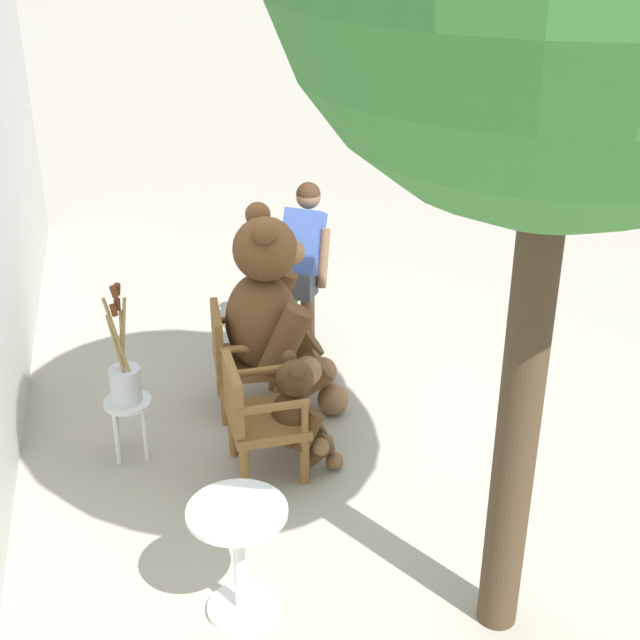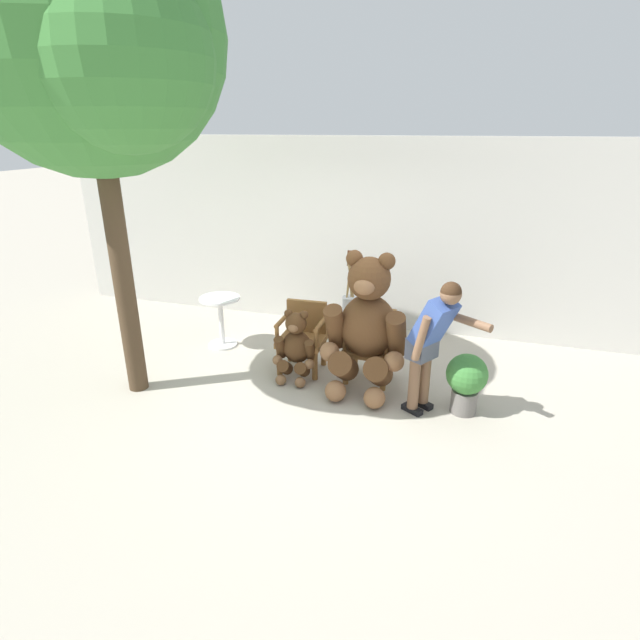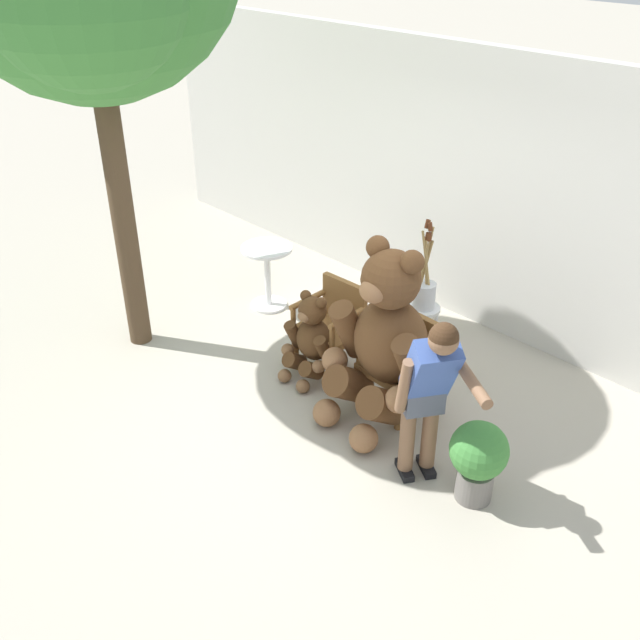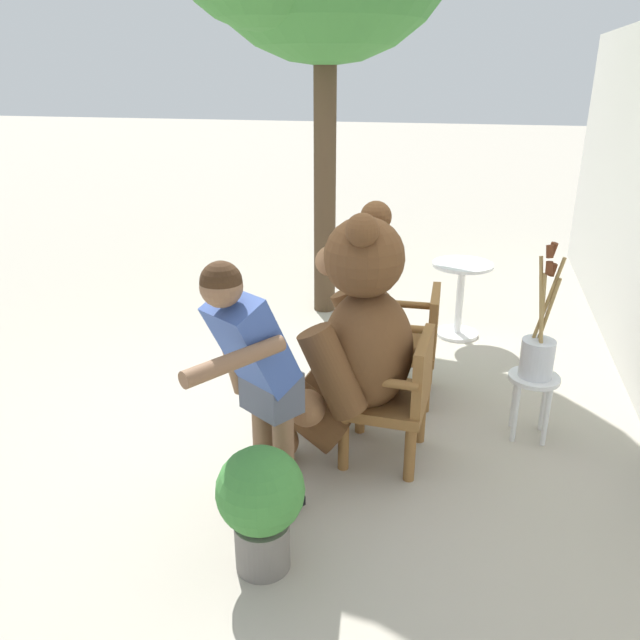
{
  "view_description": "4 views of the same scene",
  "coord_description": "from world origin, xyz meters",
  "px_view_note": "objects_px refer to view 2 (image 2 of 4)",
  "views": [
    {
      "loc": [
        -5.64,
        1.38,
        3.78
      ],
      "look_at": [
        0.22,
        0.04,
        0.81
      ],
      "focal_mm": 50.0,
      "sensor_mm": 36.0,
      "label": 1
    },
    {
      "loc": [
        1.47,
        -4.86,
        2.93
      ],
      "look_at": [
        -0.06,
        0.14,
        0.88
      ],
      "focal_mm": 28.0,
      "sensor_mm": 36.0,
      "label": 2
    },
    {
      "loc": [
        3.63,
        -3.5,
        3.92
      ],
      "look_at": [
        -0.2,
        0.23,
        0.77
      ],
      "focal_mm": 40.0,
      "sensor_mm": 36.0,
      "label": 3
    },
    {
      "loc": [
        3.95,
        1.02,
        2.35
      ],
      "look_at": [
        -0.15,
        -0.01,
        0.68
      ],
      "focal_mm": 35.0,
      "sensor_mm": 36.0,
      "label": 4
    }
  ],
  "objects_px": {
    "wooden_chair_left": "(303,335)",
    "brush_bucket": "(350,302)",
    "wooden_chair_right": "(371,343)",
    "round_side_table": "(221,316)",
    "patio_tree": "(93,41)",
    "teddy_bear_large": "(366,325)",
    "potted_plant": "(466,379)",
    "teddy_bear_small": "(296,346)",
    "white_stool": "(350,321)",
    "person_visitor": "(432,336)"
  },
  "relations": [
    {
      "from": "wooden_chair_left",
      "to": "brush_bucket",
      "type": "height_order",
      "value": "brush_bucket"
    },
    {
      "from": "wooden_chair_right",
      "to": "round_side_table",
      "type": "height_order",
      "value": "wooden_chair_right"
    },
    {
      "from": "wooden_chair_left",
      "to": "wooden_chair_right",
      "type": "xyz_separation_m",
      "value": [
        0.87,
        -0.0,
        0.0
      ]
    },
    {
      "from": "wooden_chair_left",
      "to": "patio_tree",
      "type": "distance_m",
      "value": 3.75
    },
    {
      "from": "teddy_bear_large",
      "to": "brush_bucket",
      "type": "height_order",
      "value": "teddy_bear_large"
    },
    {
      "from": "round_side_table",
      "to": "potted_plant",
      "type": "relative_size",
      "value": 1.06
    },
    {
      "from": "teddy_bear_small",
      "to": "white_stool",
      "type": "bearing_deg",
      "value": 71.58
    },
    {
      "from": "person_visitor",
      "to": "round_side_table",
      "type": "bearing_deg",
      "value": 161.63
    },
    {
      "from": "white_stool",
      "to": "wooden_chair_right",
      "type": "bearing_deg",
      "value": -61.54
    },
    {
      "from": "teddy_bear_small",
      "to": "potted_plant",
      "type": "bearing_deg",
      "value": -6.06
    },
    {
      "from": "wooden_chair_right",
      "to": "white_stool",
      "type": "xyz_separation_m",
      "value": [
        -0.48,
        0.88,
        -0.11
      ]
    },
    {
      "from": "brush_bucket",
      "to": "patio_tree",
      "type": "height_order",
      "value": "patio_tree"
    },
    {
      "from": "patio_tree",
      "to": "person_visitor",
      "type": "bearing_deg",
      "value": 8.83
    },
    {
      "from": "teddy_bear_large",
      "to": "white_stool",
      "type": "relative_size",
      "value": 3.57
    },
    {
      "from": "teddy_bear_large",
      "to": "white_stool",
      "type": "distance_m",
      "value": 1.32
    },
    {
      "from": "teddy_bear_large",
      "to": "round_side_table",
      "type": "relative_size",
      "value": 2.28
    },
    {
      "from": "round_side_table",
      "to": "person_visitor",
      "type": "bearing_deg",
      "value": -18.37
    },
    {
      "from": "teddy_bear_large",
      "to": "patio_tree",
      "type": "height_order",
      "value": "patio_tree"
    },
    {
      "from": "white_stool",
      "to": "teddy_bear_small",
      "type": "bearing_deg",
      "value": -108.42
    },
    {
      "from": "wooden_chair_right",
      "to": "patio_tree",
      "type": "distance_m",
      "value": 4.19
    },
    {
      "from": "teddy_bear_small",
      "to": "white_stool",
      "type": "relative_size",
      "value": 1.91
    },
    {
      "from": "teddy_bear_large",
      "to": "person_visitor",
      "type": "bearing_deg",
      "value": -26.67
    },
    {
      "from": "brush_bucket",
      "to": "potted_plant",
      "type": "height_order",
      "value": "brush_bucket"
    },
    {
      "from": "wooden_chair_right",
      "to": "teddy_bear_large",
      "type": "relative_size",
      "value": 0.52
    },
    {
      "from": "wooden_chair_right",
      "to": "person_visitor",
      "type": "xyz_separation_m",
      "value": [
        0.76,
        -0.65,
        0.45
      ]
    },
    {
      "from": "white_stool",
      "to": "brush_bucket",
      "type": "bearing_deg",
      "value": 169.8
    },
    {
      "from": "teddy_bear_large",
      "to": "potted_plant",
      "type": "height_order",
      "value": "teddy_bear_large"
    },
    {
      "from": "wooden_chair_right",
      "to": "potted_plant",
      "type": "distance_m",
      "value": 1.25
    },
    {
      "from": "teddy_bear_large",
      "to": "white_stool",
      "type": "bearing_deg",
      "value": 112.24
    },
    {
      "from": "teddy_bear_small",
      "to": "white_stool",
      "type": "distance_m",
      "value": 1.23
    },
    {
      "from": "teddy_bear_small",
      "to": "potted_plant",
      "type": "xyz_separation_m",
      "value": [
        2.01,
        -0.21,
        -0.03
      ]
    },
    {
      "from": "person_visitor",
      "to": "round_side_table",
      "type": "distance_m",
      "value": 3.15
    },
    {
      "from": "wooden_chair_left",
      "to": "teddy_bear_large",
      "type": "xyz_separation_m",
      "value": [
        0.86,
        -0.27,
        0.34
      ]
    },
    {
      "from": "person_visitor",
      "to": "brush_bucket",
      "type": "height_order",
      "value": "person_visitor"
    },
    {
      "from": "teddy_bear_large",
      "to": "round_side_table",
      "type": "height_order",
      "value": "teddy_bear_large"
    },
    {
      "from": "teddy_bear_large",
      "to": "teddy_bear_small",
      "type": "relative_size",
      "value": 1.87
    },
    {
      "from": "person_visitor",
      "to": "potted_plant",
      "type": "relative_size",
      "value": 2.26
    },
    {
      "from": "teddy_bear_small",
      "to": "patio_tree",
      "type": "height_order",
      "value": "patio_tree"
    },
    {
      "from": "teddy_bear_small",
      "to": "potted_plant",
      "type": "relative_size",
      "value": 1.29
    },
    {
      "from": "person_visitor",
      "to": "patio_tree",
      "type": "xyz_separation_m",
      "value": [
        -3.22,
        -0.5,
        2.74
      ]
    },
    {
      "from": "white_stool",
      "to": "round_side_table",
      "type": "height_order",
      "value": "round_side_table"
    },
    {
      "from": "teddy_bear_small",
      "to": "brush_bucket",
      "type": "distance_m",
      "value": 1.25
    },
    {
      "from": "person_visitor",
      "to": "patio_tree",
      "type": "bearing_deg",
      "value": -171.17
    },
    {
      "from": "patio_tree",
      "to": "potted_plant",
      "type": "height_order",
      "value": "patio_tree"
    },
    {
      "from": "round_side_table",
      "to": "teddy_bear_small",
      "type": "bearing_deg",
      "value": -24.87
    },
    {
      "from": "person_visitor",
      "to": "white_stool",
      "type": "distance_m",
      "value": 2.04
    },
    {
      "from": "person_visitor",
      "to": "patio_tree",
      "type": "height_order",
      "value": "patio_tree"
    },
    {
      "from": "teddy_bear_large",
      "to": "potted_plant",
      "type": "distance_m",
      "value": 1.24
    },
    {
      "from": "potted_plant",
      "to": "teddy_bear_small",
      "type": "bearing_deg",
      "value": 173.94
    },
    {
      "from": "brush_bucket",
      "to": "round_side_table",
      "type": "height_order",
      "value": "brush_bucket"
    }
  ]
}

